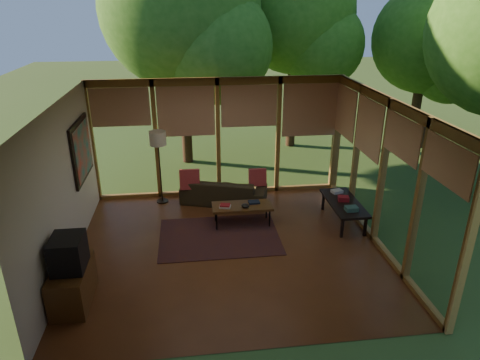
{
  "coord_description": "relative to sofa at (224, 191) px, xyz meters",
  "views": [
    {
      "loc": [
        -0.64,
        -6.72,
        4.19
      ],
      "look_at": [
        0.27,
        0.7,
        1.06
      ],
      "focal_mm": 32.0,
      "sensor_mm": 36.0,
      "label": 1
    }
  ],
  "objects": [
    {
      "name": "ct_book_lower",
      "position": [
        -0.08,
        -1.14,
        0.17
      ],
      "size": [
        0.25,
        0.21,
        0.03
      ],
      "primitive_type": "cube",
      "rotation": [
        0.0,
        0.0,
        -0.24
      ],
      "color": "beige",
      "rests_on": "coffee_table"
    },
    {
      "name": "wall_left",
      "position": [
        -2.82,
        -2.0,
        1.08
      ],
      "size": [
        0.04,
        5.0,
        2.7
      ],
      "primitive_type": "cube",
      "color": "beige",
      "rests_on": "ground"
    },
    {
      "name": "ct_book_upper",
      "position": [
        -0.08,
        -1.14,
        0.2
      ],
      "size": [
        0.22,
        0.19,
        0.03
      ],
      "primitive_type": "cube",
      "rotation": [
        0.0,
        0.0,
        -0.23
      ],
      "color": "maroon",
      "rests_on": "coffee_table"
    },
    {
      "name": "exterior_lawn",
      "position": [
        7.93,
        6.0,
        -0.28
      ],
      "size": [
        40.0,
        40.0,
        0.0
      ],
      "primitive_type": "plane",
      "color": "#35521E",
      "rests_on": "ground"
    },
    {
      "name": "ct_bowl",
      "position": [
        0.32,
        -1.19,
        0.19
      ],
      "size": [
        0.16,
        0.16,
        0.07
      ],
      "primitive_type": "ellipsoid",
      "color": "black",
      "rests_on": "coffee_table"
    },
    {
      "name": "console_book_c",
      "position": [
        2.33,
        -0.8,
        0.21
      ],
      "size": [
        0.26,
        0.22,
        0.06
      ],
      "primitive_type": "cube",
      "rotation": [
        0.0,
        0.0,
        0.27
      ],
      "color": "beige",
      "rests_on": "side_console"
    },
    {
      "name": "side_console",
      "position": [
        2.33,
        -1.25,
        0.14
      ],
      "size": [
        0.6,
        1.4,
        0.46
      ],
      "color": "black",
      "rests_on": "floor"
    },
    {
      "name": "wall_front",
      "position": [
        -0.07,
        -4.5,
        1.08
      ],
      "size": [
        5.5,
        0.04,
        2.7
      ],
      "primitive_type": "cube",
      "color": "beige",
      "rests_on": "ground"
    },
    {
      "name": "pillow_right",
      "position": [
        0.75,
        -0.05,
        0.3
      ],
      "size": [
        0.38,
        0.21,
        0.4
      ],
      "primitive_type": "cube",
      "rotation": [
        -0.21,
        0.0,
        0.0
      ],
      "color": "maroon",
      "rests_on": "sofa"
    },
    {
      "name": "wall_painting",
      "position": [
        -2.78,
        -0.6,
        1.28
      ],
      "size": [
        0.06,
        1.35,
        1.15
      ],
      "color": "black",
      "rests_on": "wall_left"
    },
    {
      "name": "window_wall_back",
      "position": [
        -0.07,
        0.5,
        1.08
      ],
      "size": [
        5.5,
        0.12,
        2.7
      ],
      "primitive_type": "cube",
      "color": "olive",
      "rests_on": "ground"
    },
    {
      "name": "floor",
      "position": [
        -0.07,
        -2.0,
        -0.27
      ],
      "size": [
        5.5,
        5.5,
        0.0
      ],
      "primitive_type": "plane",
      "color": "brown",
      "rests_on": "ground"
    },
    {
      "name": "media_cabinet",
      "position": [
        -2.54,
        -3.19,
        0.03
      ],
      "size": [
        0.5,
        1.0,
        0.6
      ],
      "primitive_type": "cube",
      "color": "#593618",
      "rests_on": "floor"
    },
    {
      "name": "window_wall_right",
      "position": [
        2.68,
        -2.0,
        1.08
      ],
      "size": [
        0.12,
        5.0,
        2.7
      ],
      "primitive_type": "cube",
      "color": "olive",
      "rests_on": "ground"
    },
    {
      "name": "ct_book_side",
      "position": [
        0.52,
        -1.01,
        0.17
      ],
      "size": [
        0.23,
        0.18,
        0.03
      ],
      "primitive_type": "cube",
      "rotation": [
        0.0,
        0.0,
        0.05
      ],
      "color": "black",
      "rests_on": "coffee_table"
    },
    {
      "name": "ceiling",
      "position": [
        -0.07,
        -2.0,
        2.43
      ],
      "size": [
        5.5,
        5.5,
        0.0
      ],
      "primitive_type": "plane",
      "rotation": [
        3.14,
        0.0,
        0.0
      ],
      "color": "white",
      "rests_on": "ground"
    },
    {
      "name": "sofa",
      "position": [
        0.0,
        0.0,
        0.0
      ],
      "size": [
        2.01,
        1.24,
        0.55
      ],
      "primitive_type": "imported",
      "rotation": [
        0.0,
        0.0,
        2.85
      ],
      "color": "#332B19",
      "rests_on": "floor"
    },
    {
      "name": "floor_lamp",
      "position": [
        -1.39,
        0.17,
        1.13
      ],
      "size": [
        0.36,
        0.36,
        1.65
      ],
      "color": "black",
      "rests_on": "floor"
    },
    {
      "name": "pillow_left",
      "position": [
        -0.75,
        -0.05,
        0.32
      ],
      "size": [
        0.44,
        0.23,
        0.46
      ],
      "primitive_type": "cube",
      "rotation": [
        -0.21,
        0.0,
        0.0
      ],
      "color": "maroon",
      "rests_on": "sofa"
    },
    {
      "name": "tree_far",
      "position": [
        6.11,
        3.25,
        2.93
      ],
      "size": [
        3.07,
        3.07,
        4.75
      ],
      "color": "#3C2616",
      "rests_on": "ground"
    },
    {
      "name": "console_book_b",
      "position": [
        2.33,
        -1.2,
        0.23
      ],
      "size": [
        0.24,
        0.19,
        0.1
      ],
      "primitive_type": "cube",
      "rotation": [
        0.0,
        0.0,
        -0.19
      ],
      "color": "maroon",
      "rests_on": "side_console"
    },
    {
      "name": "console_book_a",
      "position": [
        2.33,
        -1.65,
        0.22
      ],
      "size": [
        0.24,
        0.18,
        0.09
      ],
      "primitive_type": "cube",
      "rotation": [
        0.0,
        0.0,
        0.03
      ],
      "color": "#365E51",
      "rests_on": "side_console"
    },
    {
      "name": "tree_ne",
      "position": [
        2.43,
        3.97,
        3.61
      ],
      "size": [
        3.39,
        3.39,
        5.59
      ],
      "color": "#3C2616",
      "rests_on": "ground"
    },
    {
      "name": "coffee_table",
      "position": [
        0.27,
        -1.09,
        0.12
      ],
      "size": [
        1.2,
        0.5,
        0.43
      ],
      "color": "#593618",
      "rests_on": "floor"
    },
    {
      "name": "television",
      "position": [
        -2.52,
        -3.19,
        0.58
      ],
      "size": [
        0.45,
        0.55,
        0.5
      ],
      "primitive_type": "cube",
      "color": "black",
      "rests_on": "media_cabinet"
    },
    {
      "name": "rug",
      "position": [
        -0.23,
        -1.54,
        -0.27
      ],
      "size": [
        2.29,
        1.62,
        0.01
      ],
      "primitive_type": "cube",
      "color": "maroon",
      "rests_on": "floor"
    },
    {
      "name": "tree_nw",
      "position": [
        -0.78,
        2.85,
        3.75
      ],
      "size": [
        4.05,
        4.05,
        6.06
      ],
      "color": "#3C2616",
      "rests_on": "ground"
    }
  ]
}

